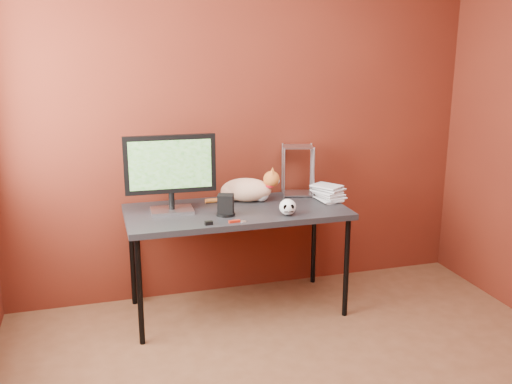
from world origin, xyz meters
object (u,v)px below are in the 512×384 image
object	(u,v)px
skull_mug	(288,207)
speaker	(226,206)
cat	(247,189)
desk	(236,216)
monitor	(170,170)
book_stack	(323,117)

from	to	relation	value
skull_mug	speaker	size ratio (longest dim) A/B	0.81
cat	skull_mug	world-z (taller)	cat
desk	monitor	distance (m)	0.55
desk	book_stack	distance (m)	0.91
skull_mug	speaker	bearing A→B (deg)	175.67
desk	skull_mug	world-z (taller)	skull_mug
skull_mug	book_stack	size ratio (longest dim) A/B	0.09
speaker	skull_mug	bearing A→B (deg)	4.44
skull_mug	speaker	xyz separation A→B (m)	(-0.39, 0.11, 0.01)
desk	speaker	world-z (taller)	speaker
skull_mug	book_stack	distance (m)	0.69
cat	speaker	world-z (taller)	cat
skull_mug	desk	bearing A→B (deg)	152.54
monitor	skull_mug	bearing A→B (deg)	-19.65
monitor	speaker	bearing A→B (deg)	-26.10
skull_mug	book_stack	xyz separation A→B (m)	(0.34, 0.26, 0.55)
cat	speaker	bearing A→B (deg)	-104.96
book_stack	desk	bearing A→B (deg)	-177.44
cat	monitor	bearing A→B (deg)	-145.18
cat	skull_mug	xyz separation A→B (m)	(0.17, -0.41, -0.03)
monitor	book_stack	distance (m)	1.11
desk	cat	bearing A→B (deg)	54.74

